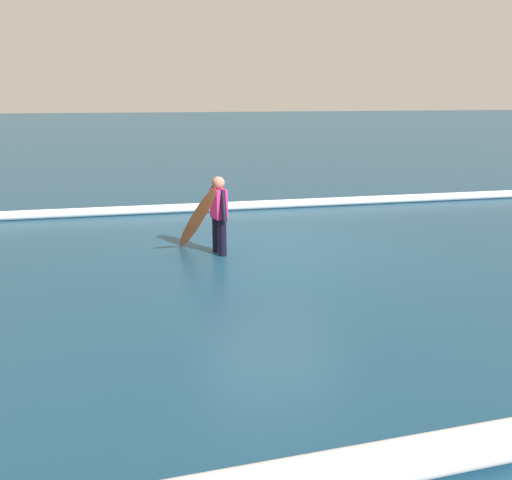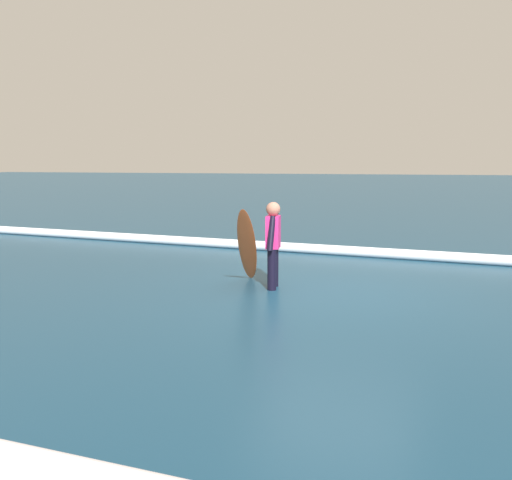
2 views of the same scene
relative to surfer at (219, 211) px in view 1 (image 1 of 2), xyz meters
name	(u,v)px [view 1 (image 1 of 2)]	position (x,y,z in m)	size (l,w,h in m)	color
ground_plane	(272,248)	(-0.99, -0.06, -0.76)	(191.01, 191.01, 0.00)	navy
surfer	(219,211)	(0.00, 0.00, 0.00)	(0.26, 0.59, 1.36)	black
surfboard	(197,220)	(0.40, 0.08, -0.11)	(0.66, 1.48, 1.32)	#E55926
wave_crest_foreground	(165,209)	(0.57, -3.58, -0.65)	(0.21, 0.21, 20.12)	silver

